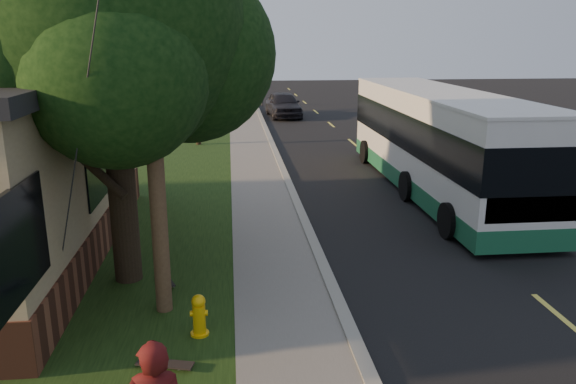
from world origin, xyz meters
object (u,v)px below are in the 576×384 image
(leafy_tree, at_px, (112,28))
(utility_pole, at_px, (148,60))
(transit_bus, at_px, (438,139))
(traffic_signal, at_px, (262,63))
(bare_tree_near, at_px, (197,101))
(dumpster, at_px, (5,190))
(distant_car, at_px, (283,104))
(skateboard_spare, at_px, (165,364))
(skateboard_main, at_px, (166,280))
(bare_tree_far, at_px, (214,84))
(fire_hydrant, at_px, (199,315))

(leafy_tree, bearing_deg, utility_pole, -62.40)
(utility_pole, relative_size, leafy_tree, 1.16)
(transit_bus, bearing_deg, traffic_signal, 99.73)
(bare_tree_near, height_order, dumpster, bare_tree_near)
(bare_tree_near, distance_m, distant_car, 11.01)
(skateboard_spare, relative_size, distant_car, 0.19)
(utility_pole, xyz_separation_m, traffic_signal, (3.81, 33.01, -1.47))
(utility_pole, xyz_separation_m, leafy_tree, (-0.87, 1.66, 0.54))
(utility_pole, relative_size, distant_car, 1.90)
(leafy_tree, xyz_separation_m, dumpster, (-4.40, 5.18, -4.46))
(leafy_tree, xyz_separation_m, skateboard_spare, (1.09, -3.61, -5.03))
(transit_bus, relative_size, skateboard_main, 15.24)
(transit_bus, distance_m, skateboard_spare, 12.73)
(skateboard_spare, bearing_deg, bare_tree_far, 89.84)
(bare_tree_near, relative_size, bare_tree_far, 1.07)
(transit_bus, bearing_deg, leafy_tree, -145.24)
(fire_hydrant, bearing_deg, dumpster, 127.33)
(traffic_signal, bearing_deg, bare_tree_near, -104.04)
(skateboard_main, distance_m, dumpster, 7.65)
(traffic_signal, height_order, transit_bus, traffic_signal)
(leafy_tree, height_order, dumpster, leafy_tree)
(transit_bus, distance_m, dumpster, 13.46)
(bare_tree_far, bearing_deg, bare_tree_near, -92.39)
(distant_car, bearing_deg, transit_bus, -84.05)
(traffic_signal, height_order, distant_car, traffic_signal)
(utility_pole, bearing_deg, bare_tree_far, 89.40)
(fire_hydrant, relative_size, utility_pole, 0.08)
(bare_tree_near, bearing_deg, leafy_tree, -92.50)
(skateboard_spare, bearing_deg, utility_pole, 96.41)
(skateboard_main, bearing_deg, leafy_tree, 150.65)
(fire_hydrant, xyz_separation_m, dumpster, (-5.97, 7.83, 0.28))
(transit_bus, bearing_deg, bare_tree_far, 110.29)
(fire_hydrant, relative_size, traffic_signal, 0.13)
(bare_tree_near, relative_size, distant_car, 0.90)
(traffic_signal, relative_size, dumpster, 3.63)
(utility_pole, xyz_separation_m, bare_tree_near, (-0.19, 17.01, -2.48))
(utility_pole, xyz_separation_m, transit_bus, (8.11, 7.89, -2.85))
(leafy_tree, bearing_deg, fire_hydrant, -59.33)
(transit_bus, xyz_separation_m, skateboard_spare, (-7.89, -9.85, -1.65))
(utility_pole, height_order, dumpster, utility_pole)
(bare_tree_far, relative_size, transit_bus, 0.33)
(bare_tree_near, height_order, distant_car, bare_tree_near)
(bare_tree_near, distance_m, skateboard_main, 15.91)
(fire_hydrant, distance_m, utility_pole, 4.37)
(utility_pole, height_order, skateboard_spare, utility_pole)
(traffic_signal, xyz_separation_m, skateboard_main, (-3.90, -31.78, -3.04))
(fire_hydrant, bearing_deg, leafy_tree, 120.67)
(bare_tree_far, relative_size, distant_car, 0.84)
(traffic_signal, xyz_separation_m, distant_car, (1.00, -6.28, -2.35))
(fire_hydrant, distance_m, traffic_signal, 34.25)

